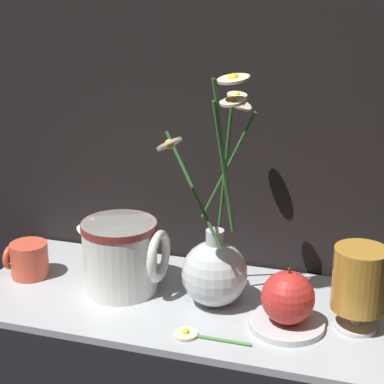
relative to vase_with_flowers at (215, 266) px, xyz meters
name	(u,v)px	position (x,y,z in m)	size (l,w,h in m)	color
ground_plane	(183,305)	(-0.05, 0.00, -0.08)	(6.00, 6.00, 0.00)	black
shelf	(183,302)	(-0.05, 0.00, -0.07)	(0.70, 0.31, 0.01)	#B2B7BC
vase_with_flowers	(215,266)	(0.00, 0.00, 0.00)	(0.14, 0.23, 0.38)	silver
yellow_mug	(30,259)	(-0.34, 0.01, -0.04)	(0.08, 0.07, 0.06)	#DB5138
ceramic_pitcher	(122,253)	(-0.16, 0.01, 0.00)	(0.15, 0.13, 0.13)	white
tea_glass	(359,281)	(0.23, -0.01, 0.01)	(0.08, 0.08, 0.13)	silver
saucer_plate	(286,324)	(0.13, -0.04, -0.06)	(0.12, 0.12, 0.01)	silver
orange_fruit	(288,298)	(0.13, -0.04, -0.02)	(0.08, 0.08, 0.09)	red
loose_daisy	(195,335)	(0.00, -0.11, -0.06)	(0.12, 0.04, 0.01)	#4C8E3D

